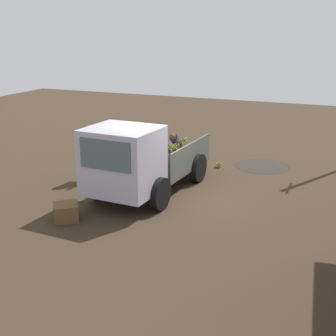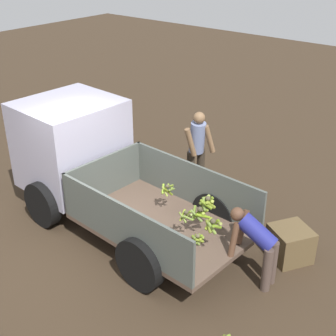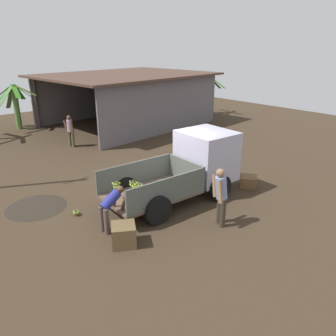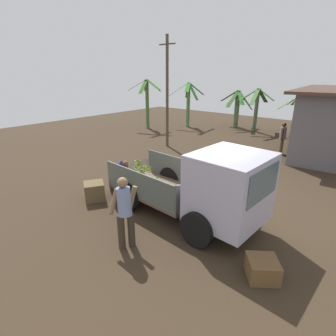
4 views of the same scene
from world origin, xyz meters
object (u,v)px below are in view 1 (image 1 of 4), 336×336
(banana_bunch_on_ground_0, at_px, (219,165))
(person_worker_loading, at_px, (176,145))
(cargo_truck, at_px, (132,162))
(wooden_crate_0, at_px, (154,154))
(person_foreground_visitor, at_px, (89,150))
(wooden_crate_1, at_px, (66,212))
(banana_bunch_on_ground_1, at_px, (159,161))

(banana_bunch_on_ground_0, bearing_deg, person_worker_loading, -74.54)
(cargo_truck, relative_size, wooden_crate_0, 7.74)
(cargo_truck, xyz_separation_m, person_worker_loading, (-3.58, -0.18, -0.38))
(banana_bunch_on_ground_0, distance_m, wooden_crate_0, 2.27)
(person_foreground_visitor, distance_m, wooden_crate_0, 2.87)
(banana_bunch_on_ground_0, relative_size, wooden_crate_0, 0.37)
(person_worker_loading, xyz_separation_m, wooden_crate_1, (5.30, -0.76, -0.52))
(wooden_crate_0, bearing_deg, banana_bunch_on_ground_0, 95.48)
(cargo_truck, distance_m, wooden_crate_0, 3.98)
(wooden_crate_1, bearing_deg, person_worker_loading, 171.86)
(person_worker_loading, xyz_separation_m, banana_bunch_on_ground_0, (-0.38, 1.39, -0.63))
(cargo_truck, height_order, person_foreground_visitor, cargo_truck)
(banana_bunch_on_ground_1, bearing_deg, cargo_truck, 12.70)
(cargo_truck, bearing_deg, wooden_crate_0, -161.25)
(person_foreground_visitor, relative_size, person_worker_loading, 1.43)
(wooden_crate_1, bearing_deg, cargo_truck, 151.37)
(person_foreground_visitor, height_order, wooden_crate_1, person_foreground_visitor)
(cargo_truck, bearing_deg, banana_bunch_on_ground_0, 166.21)
(banana_bunch_on_ground_0, height_order, wooden_crate_0, wooden_crate_0)
(wooden_crate_0, relative_size, wooden_crate_1, 1.04)
(person_foreground_visitor, bearing_deg, cargo_truck, -92.11)
(cargo_truck, relative_size, wooden_crate_1, 8.04)
(person_foreground_visitor, height_order, wooden_crate_0, person_foreground_visitor)
(person_foreground_visitor, relative_size, wooden_crate_1, 2.96)
(banana_bunch_on_ground_1, relative_size, wooden_crate_0, 0.39)
(person_foreground_visitor, height_order, banana_bunch_on_ground_1, person_foreground_visitor)
(person_worker_loading, relative_size, wooden_crate_1, 2.06)
(person_worker_loading, height_order, wooden_crate_0, person_worker_loading)
(person_worker_loading, height_order, wooden_crate_1, person_worker_loading)
(banana_bunch_on_ground_0, bearing_deg, person_foreground_visitor, -48.50)
(cargo_truck, distance_m, person_foreground_visitor, 2.30)
(banana_bunch_on_ground_0, bearing_deg, wooden_crate_1, -20.71)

